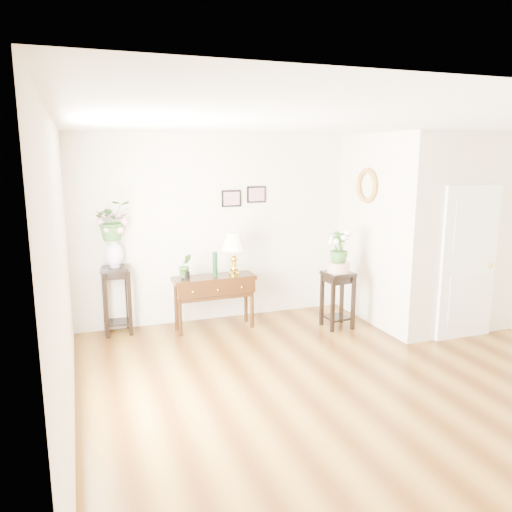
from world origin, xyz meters
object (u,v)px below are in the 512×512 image
console_table (214,303)px  plant_stand_b (337,300)px  plant_stand_a (117,300)px  table_lamp (234,251)px

console_table → plant_stand_b: bearing=-18.9°
console_table → plant_stand_a: bearing=166.5°
console_table → plant_stand_a: size_ratio=1.22×
table_lamp → plant_stand_a: 1.79m
console_table → plant_stand_b: (1.71, -0.55, 0.02)m
plant_stand_a → plant_stand_b: size_ratio=1.16×
plant_stand_b → plant_stand_a: bearing=164.7°
table_lamp → plant_stand_b: (1.41, -0.55, -0.72)m
plant_stand_a → plant_stand_b: plant_stand_a is taller
plant_stand_a → plant_stand_b: bearing=-15.3°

